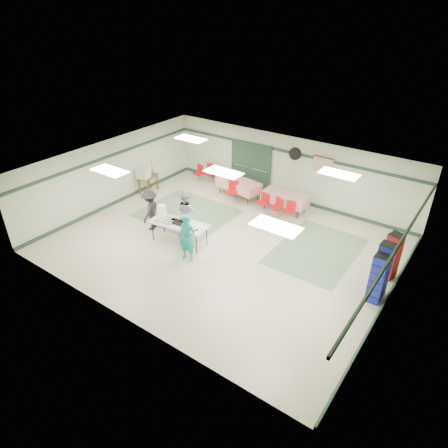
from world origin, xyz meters
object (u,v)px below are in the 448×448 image
Objects in this scene: dining_table_b at (239,184)px; crate_stack_blue_a at (382,270)px; chair_loose_b at (199,171)px; chair_loose_a at (210,171)px; serving_table at (179,224)px; chair_d at (232,189)px; chair_a at (277,205)px; crate_stack_red at (392,256)px; dining_table_a at (285,198)px; volunteer_dark at (150,210)px; chair_b at (264,201)px; broom at (153,173)px; volunteer_teal at (187,238)px; volunteer_grey at (187,212)px; chair_c at (290,209)px; printer_table at (148,178)px; office_printer at (143,174)px; crate_stack_blue_b at (378,278)px.

dining_table_b is 1.20× the size of crate_stack_blue_a.
chair_loose_a is at bearing 32.20° from chair_loose_b.
crate_stack_blue_a is (6.46, 1.23, 0.13)m from serving_table.
chair_d is at bearing -9.76° from chair_loose_b.
chair_loose_b is (-4.55, 0.86, 0.02)m from chair_a.
crate_stack_red reaches higher than chair_loose_a.
dining_table_a is 1.98× the size of chair_loose_a.
volunteer_dark is 1.91× the size of chair_b.
broom is at bearing -161.92° from chair_b.
chair_d is at bearing -166.22° from dining_table_a.
chair_loose_a is (-3.15, 5.33, -0.25)m from volunteer_teal.
crate_stack_blue_a reaches higher than chair_loose_a.
chair_loose_b is 0.54× the size of crate_stack_red.
volunteer_teal is 5.87m from crate_stack_blue_a.
volunteer_grey reaches higher than chair_c.
volunteer_dark is (-1.47, 0.13, 0.05)m from serving_table.
crate_stack_red is 1.54× the size of printer_table.
printer_table is at bearing 179.38° from crate_stack_red.
dining_table_a is 2.20m from dining_table_b.
dining_table_b is (-2.20, 0.00, 0.00)m from dining_table_a.
chair_c is (3.81, 3.53, -0.29)m from volunteer_dark.
chair_loose_a is at bearing 144.25° from chair_d.
volunteer_dark is at bearing -172.10° from crate_stack_blue_a.
chair_c is 0.98× the size of chair_loose_b.
serving_table is at bearing -92.59° from chair_d.
chair_c is at bearing 8.24° from chair_b.
crate_stack_red is at bearing 11.67° from serving_table.
volunteer_grey is 1.61× the size of printer_table.
printer_table is at bearing 76.34° from office_printer.
printer_table is (-10.30, 0.11, -0.11)m from crate_stack_red.
volunteer_dark reaches higher than dining_table_a.
chair_b reaches higher than printer_table.
crate_stack_red is at bearing 18.37° from volunteer_teal.
broom reaches higher than serving_table.
dining_table_a is 2.28× the size of chair_a.
broom is at bearing -168.20° from chair_c.
chair_loose_a is 3.08m from office_printer.
chair_loose_b is at bearing 174.27° from chair_c.
broom is (-10.38, 0.54, -0.02)m from crate_stack_red.
volunteer_grey is 3.19× the size of office_printer.
chair_a is at bearing -175.58° from chair_c.
chair_a is 5.42m from crate_stack_blue_b.
chair_d reaches higher than dining_table_b.
crate_stack_red is at bearing -4.67° from chair_loose_b.
volunteer_grey is at bearing -178.84° from crate_stack_blue_b.
crate_stack_red reaches higher than chair_c.
crate_stack_blue_a reaches higher than volunteer_grey.
volunteer_grey is 0.77× the size of dining_table_b.
crate_stack_red is 10.30m from office_printer.
chair_loose_b reaches higher than dining_table_b.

